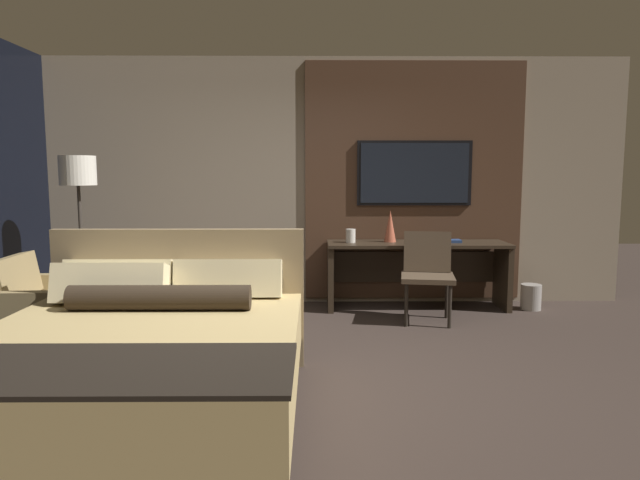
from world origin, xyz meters
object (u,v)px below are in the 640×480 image
at_px(desk_chair, 427,268).
at_px(book, 451,241).
at_px(armchair_by_window, 55,318).
at_px(tv, 414,173).
at_px(desk, 416,262).
at_px(floor_lamp, 78,184).
at_px(bed, 142,365).
at_px(waste_bin, 531,297).
at_px(vase_tall, 390,226).
at_px(vase_short, 351,236).

xyz_separation_m(desk_chair, book, (0.35, 0.52, 0.21)).
xyz_separation_m(armchair_by_window, book, (3.72, 1.47, 0.48)).
height_order(tv, book, tv).
bearing_deg(desk_chair, desk, 100.35).
height_order(armchair_by_window, floor_lamp, floor_lamp).
distance_m(bed, desk_chair, 3.23).
bearing_deg(waste_bin, book, 174.60).
bearing_deg(tv, desk_chair, -88.95).
height_order(bed, book, bed).
bearing_deg(book, desk_chair, -124.38).
xyz_separation_m(tv, vase_tall, (-0.30, -0.22, -0.59)).
height_order(vase_short, book, vase_short).
height_order(tv, vase_tall, tv).
bearing_deg(armchair_by_window, desk_chair, -77.12).
relative_size(desk, desk_chair, 2.20).
xyz_separation_m(bed, tv, (2.18, 3.15, 1.16)).
bearing_deg(waste_bin, bed, -140.89).
bearing_deg(tv, vase_short, -159.30).
bearing_deg(armchair_by_window, desk, -68.73).
height_order(bed, vase_short, bed).
bearing_deg(desk_chair, vase_tall, 127.28).
height_order(desk_chair, armchair_by_window, desk_chair).
relative_size(armchair_by_window, vase_short, 6.23).
height_order(bed, armchair_by_window, bed).
bearing_deg(floor_lamp, desk_chair, 3.87).
distance_m(desk, armchair_by_window, 3.69).
height_order(bed, desk, bed).
distance_m(desk_chair, armchair_by_window, 3.51).
distance_m(desk_chair, waste_bin, 1.37).
height_order(desk_chair, vase_short, desk_chair).
distance_m(book, waste_bin, 1.08).
xyz_separation_m(tv, desk_chair, (0.01, -0.79, -0.96)).
relative_size(floor_lamp, vase_short, 11.14).
distance_m(desk_chair, book, 0.66).
bearing_deg(armchair_by_window, book, -71.36).
relative_size(tv, armchair_by_window, 1.40).
bearing_deg(tv, book, -36.46).
height_order(floor_lamp, vase_short, floor_lamp).
bearing_deg(vase_short, vase_tall, 8.08).
bearing_deg(waste_bin, armchair_by_window, -163.30).
xyz_separation_m(desk, waste_bin, (1.25, -0.12, -0.37)).
bearing_deg(desk, floor_lamp, -166.99).
height_order(desk_chair, vase_tall, vase_tall).
xyz_separation_m(bed, vase_tall, (1.89, 2.93, 0.57)).
relative_size(tv, vase_tall, 3.71).
bearing_deg(book, armchair_by_window, -158.50).
xyz_separation_m(book, waste_bin, (0.89, -0.08, -0.61)).
bearing_deg(bed, vase_tall, 57.24).
height_order(desk_chair, waste_bin, desk_chair).
height_order(vase_short, waste_bin, vase_short).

